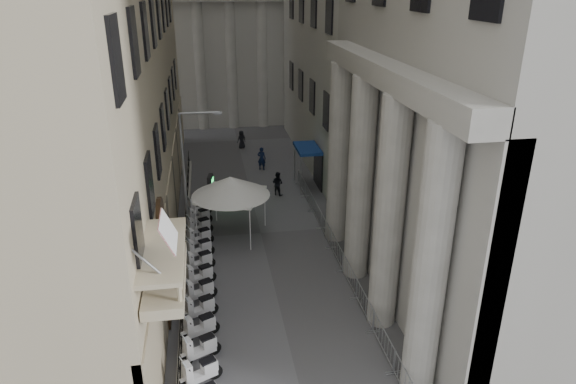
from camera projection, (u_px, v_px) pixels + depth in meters
name	position (u px, v px, depth m)	size (l,w,h in m)	color
iron_fence	(187.00, 248.00, 28.60)	(0.30, 28.00, 1.40)	black
blue_awning	(307.00, 187.00, 37.16)	(1.60, 3.00, 3.00)	navy
scooter_2	(202.00, 384.00, 19.00)	(0.56, 1.40, 1.50)	silver
scooter_3	(201.00, 360.00, 20.23)	(0.56, 1.40, 1.50)	silver
scooter_4	(201.00, 338.00, 21.46)	(0.56, 1.40, 1.50)	silver
scooter_5	(201.00, 318.00, 22.69)	(0.56, 1.40, 1.50)	silver
scooter_6	(201.00, 301.00, 23.92)	(0.56, 1.40, 1.50)	silver
scooter_7	(201.00, 285.00, 25.16)	(0.56, 1.40, 1.50)	silver
scooter_8	(200.00, 271.00, 26.39)	(0.56, 1.40, 1.50)	silver
scooter_9	(200.00, 258.00, 27.62)	(0.56, 1.40, 1.50)	silver
scooter_10	(200.00, 246.00, 28.85)	(0.56, 1.40, 1.50)	silver
scooter_11	(200.00, 235.00, 30.09)	(0.56, 1.40, 1.50)	silver
scooter_12	(200.00, 225.00, 31.32)	(0.56, 1.40, 1.50)	silver
scooter_13	(200.00, 216.00, 32.55)	(0.56, 1.40, 1.50)	silver
barrier_1	(382.00, 352.00, 20.67)	(0.60, 2.40, 1.10)	#A2A4A9
barrier_2	(364.00, 315.00, 22.95)	(0.60, 2.40, 1.10)	#A2A4A9
barrier_3	(349.00, 284.00, 25.23)	(0.60, 2.40, 1.10)	#A2A4A9
barrier_4	(336.00, 259.00, 27.51)	(0.60, 2.40, 1.10)	#A2A4A9
barrier_5	(326.00, 238.00, 29.78)	(0.60, 2.40, 1.10)	#A2A4A9
barrier_6	(316.00, 219.00, 32.06)	(0.60, 2.40, 1.10)	#A2A4A9
barrier_7	(309.00, 204.00, 34.34)	(0.60, 2.40, 1.10)	#A2A4A9
barrier_8	(302.00, 190.00, 36.62)	(0.60, 2.40, 1.10)	#A2A4A9
security_tent	(222.00, 183.00, 29.59)	(4.47, 4.47, 3.63)	silver
street_lamp	(188.00, 164.00, 28.78)	(2.38, 0.25, 7.26)	gray
info_kiosk	(211.00, 189.00, 34.08)	(0.45, 0.96, 1.97)	black
pedestrian_a	(262.00, 159.00, 40.15)	(0.67, 0.44, 1.83)	#0C1633
pedestrian_b	(278.00, 183.00, 35.44)	(0.82, 0.64, 1.68)	black
pedestrian_c	(242.00, 139.00, 45.38)	(0.78, 0.50, 1.59)	black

